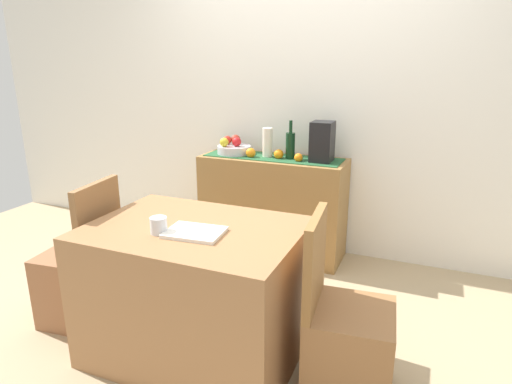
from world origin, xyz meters
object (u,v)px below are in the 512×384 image
dining_table (197,291)px  wine_bottle (290,145)px  ceramic_vase (267,143)px  coffee_cup (159,225)px  open_book (195,232)px  chair_by_corner (346,343)px  coffee_maker (322,142)px  sideboard_console (272,206)px  fruit_bowl (234,150)px  chair_near_window (82,280)px

dining_table → wine_bottle: bearing=87.5°
ceramic_vase → coffee_cup: ceramic_vase is taller
ceramic_vase → open_book: bearing=-82.9°
ceramic_vase → coffee_cup: bearing=-89.5°
chair_by_corner → open_book: bearing=-174.0°
coffee_maker → open_book: 1.51m
coffee_maker → chair_by_corner: coffee_maker is taller
sideboard_console → coffee_cup: 1.57m
open_book → chair_by_corner: size_ratio=0.31×
sideboard_console → ceramic_vase: ceramic_vase is taller
sideboard_console → dining_table: 1.39m
sideboard_console → fruit_bowl: fruit_bowl is taller
wine_bottle → dining_table: wine_bottle is taller
coffee_maker → coffee_cup: size_ratio=3.66×
open_book → wine_bottle: bearing=84.5°
wine_bottle → open_book: size_ratio=1.08×
coffee_maker → open_book: size_ratio=1.10×
ceramic_vase → chair_by_corner: ceramic_vase is taller
wine_bottle → ceramic_vase: 0.19m
sideboard_console → dining_table: bearing=-86.6°
wine_bottle → coffee_maker: coffee_maker is taller
fruit_bowl → coffee_maker: (0.74, 0.00, 0.12)m
sideboard_console → coffee_maker: coffee_maker is taller
dining_table → chair_by_corner: 0.82m
coffee_cup → chair_by_corner: (0.93, 0.14, -0.52)m
coffee_cup → fruit_bowl: bearing=101.4°
dining_table → fruit_bowl: bearing=107.1°
chair_by_corner → dining_table: bearing=179.9°
dining_table → open_book: size_ratio=3.92×
open_book → coffee_maker: bearing=74.7°
coffee_cup → ceramic_vase: bearing=90.5°
ceramic_vase → dining_table: ceramic_vase is taller
dining_table → coffee_cup: bearing=-129.6°
wine_bottle → dining_table: bearing=-92.5°
fruit_bowl → dining_table: (0.42, -1.38, -0.49)m
chair_near_window → chair_by_corner: 1.63m
dining_table → coffee_cup: coffee_cup is taller
dining_table → chair_by_corner: chair_by_corner is taller
open_book → coffee_cup: bearing=-166.2°
sideboard_console → chair_near_window: (-0.73, -1.38, -0.14)m
sideboard_console → wine_bottle: 0.54m
sideboard_console → chair_by_corner: bearing=-57.1°
fruit_bowl → open_book: fruit_bowl is taller
coffee_cup → open_book: bearing=19.0°
dining_table → open_book: bearing=-57.0°
coffee_maker → ceramic_vase: coffee_maker is taller
open_book → chair_near_window: size_ratio=0.31×
sideboard_console → dining_table: size_ratio=1.06×
dining_table → coffee_cup: 0.45m
fruit_bowl → chair_near_window: (-0.39, -1.38, -0.59)m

